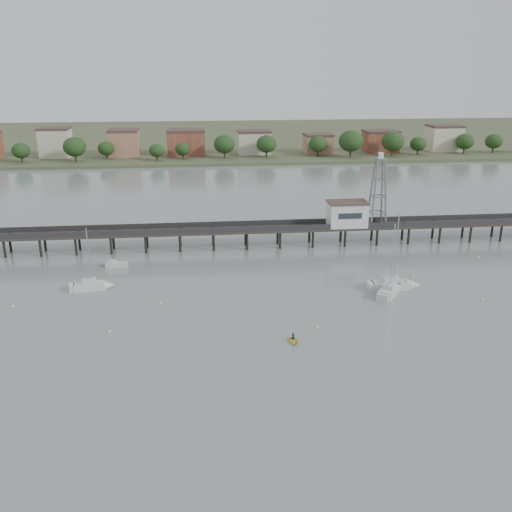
{
  "coord_description": "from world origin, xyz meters",
  "views": [
    {
      "loc": [
        -6.84,
        -54.67,
        36.9
      ],
      "look_at": [
        3.59,
        42.0,
        4.0
      ],
      "focal_mm": 40.0,
      "sensor_mm": 36.0,
      "label": 1
    }
  ],
  "objects_px": {
    "sailboat_d": "(399,285)",
    "white_tender": "(116,265)",
    "sailboat_c": "(391,289)",
    "yellow_dinghy": "(293,342)",
    "sailboat_b": "(95,286)",
    "lattice_tower": "(378,192)",
    "pier": "(230,230)"
  },
  "relations": [
    {
      "from": "sailboat_d",
      "to": "white_tender",
      "type": "height_order",
      "value": "sailboat_d"
    },
    {
      "from": "sailboat_b",
      "to": "white_tender",
      "type": "height_order",
      "value": "sailboat_b"
    },
    {
      "from": "sailboat_d",
      "to": "sailboat_c",
      "type": "height_order",
      "value": "sailboat_d"
    },
    {
      "from": "white_tender",
      "to": "pier",
      "type": "bearing_deg",
      "value": 30.51
    },
    {
      "from": "sailboat_c",
      "to": "pier",
      "type": "bearing_deg",
      "value": 78.76
    },
    {
      "from": "pier",
      "to": "yellow_dinghy",
      "type": "xyz_separation_m",
      "value": [
        5.97,
        -44.15,
        -3.79
      ]
    },
    {
      "from": "sailboat_d",
      "to": "sailboat_c",
      "type": "xyz_separation_m",
      "value": [
        -1.9,
        -1.67,
        0.01
      ]
    },
    {
      "from": "sailboat_d",
      "to": "sailboat_b",
      "type": "distance_m",
      "value": 52.34
    },
    {
      "from": "pier",
      "to": "lattice_tower",
      "type": "relative_size",
      "value": 9.68
    },
    {
      "from": "sailboat_c",
      "to": "sailboat_d",
      "type": "bearing_deg",
      "value": -12.49
    },
    {
      "from": "sailboat_c",
      "to": "white_tender",
      "type": "height_order",
      "value": "sailboat_c"
    },
    {
      "from": "sailboat_d",
      "to": "sailboat_b",
      "type": "height_order",
      "value": "sailboat_d"
    },
    {
      "from": "lattice_tower",
      "to": "sailboat_d",
      "type": "relative_size",
      "value": 1.09
    },
    {
      "from": "sailboat_c",
      "to": "sailboat_b",
      "type": "height_order",
      "value": "sailboat_c"
    },
    {
      "from": "pier",
      "to": "yellow_dinghy",
      "type": "bearing_deg",
      "value": -82.29
    },
    {
      "from": "yellow_dinghy",
      "to": "sailboat_b",
      "type": "bearing_deg",
      "value": 134.8
    },
    {
      "from": "lattice_tower",
      "to": "sailboat_d",
      "type": "height_order",
      "value": "lattice_tower"
    },
    {
      "from": "sailboat_d",
      "to": "sailboat_b",
      "type": "bearing_deg",
      "value": 175.03
    },
    {
      "from": "lattice_tower",
      "to": "sailboat_b",
      "type": "height_order",
      "value": "lattice_tower"
    },
    {
      "from": "pier",
      "to": "sailboat_c",
      "type": "relative_size",
      "value": 11.58
    },
    {
      "from": "sailboat_c",
      "to": "yellow_dinghy",
      "type": "xyz_separation_m",
      "value": [
        -19.65,
        -16.23,
        -0.64
      ]
    },
    {
      "from": "sailboat_b",
      "to": "yellow_dinghy",
      "type": "distance_m",
      "value": 38.28
    },
    {
      "from": "sailboat_b",
      "to": "sailboat_d",
      "type": "bearing_deg",
      "value": -15.08
    },
    {
      "from": "pier",
      "to": "lattice_tower",
      "type": "xyz_separation_m",
      "value": [
        31.5,
        0.0,
        7.31
      ]
    },
    {
      "from": "sailboat_d",
      "to": "yellow_dinghy",
      "type": "xyz_separation_m",
      "value": [
        -21.55,
        -17.9,
        -0.64
      ]
    },
    {
      "from": "lattice_tower",
      "to": "sailboat_c",
      "type": "xyz_separation_m",
      "value": [
        -5.87,
        -27.93,
        -10.46
      ]
    },
    {
      "from": "white_tender",
      "to": "yellow_dinghy",
      "type": "distance_m",
      "value": 44.48
    },
    {
      "from": "white_tender",
      "to": "lattice_tower",
      "type": "bearing_deg",
      "value": 17.06
    },
    {
      "from": "white_tender",
      "to": "sailboat_d",
      "type": "bearing_deg",
      "value": -11.46
    },
    {
      "from": "lattice_tower",
      "to": "white_tender",
      "type": "xyz_separation_m",
      "value": [
        -53.94,
        -9.94,
        -10.62
      ]
    },
    {
      "from": "sailboat_d",
      "to": "white_tender",
      "type": "bearing_deg",
      "value": 162.62
    },
    {
      "from": "yellow_dinghy",
      "to": "lattice_tower",
      "type": "bearing_deg",
      "value": 51.85
    }
  ]
}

